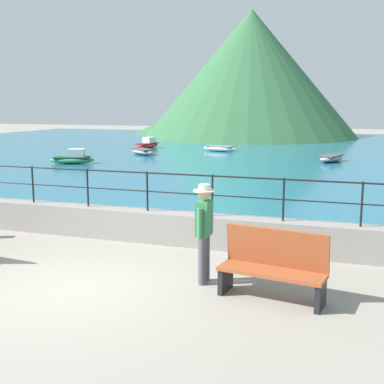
{
  "coord_description": "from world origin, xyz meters",
  "views": [
    {
      "loc": [
        4.51,
        -6.92,
        3.08
      ],
      "look_at": [
        0.9,
        3.7,
        1.1
      ],
      "focal_mm": 46.4,
      "sensor_mm": 36.0,
      "label": 1
    }
  ],
  "objects_px": {
    "bench_far": "(273,265)",
    "boat_5": "(220,148)",
    "person_walking": "(204,228)",
    "boat_4": "(331,158)",
    "boat_0": "(73,158)",
    "boat_2": "(147,144)",
    "boat_3": "(143,151)"
  },
  "relations": [
    {
      "from": "boat_0",
      "to": "boat_2",
      "type": "height_order",
      "value": "same"
    },
    {
      "from": "boat_0",
      "to": "boat_4",
      "type": "xyz_separation_m",
      "value": [
        12.64,
        5.25,
        -0.07
      ]
    },
    {
      "from": "bench_far",
      "to": "boat_4",
      "type": "xyz_separation_m",
      "value": [
        -0.23,
        19.86,
        -0.3
      ]
    },
    {
      "from": "person_walking",
      "to": "boat_4",
      "type": "distance_m",
      "value": 19.59
    },
    {
      "from": "boat_0",
      "to": "boat_4",
      "type": "height_order",
      "value": "boat_0"
    },
    {
      "from": "person_walking",
      "to": "boat_2",
      "type": "distance_m",
      "value": 26.7
    },
    {
      "from": "boat_4",
      "to": "boat_5",
      "type": "height_order",
      "value": "same"
    },
    {
      "from": "bench_far",
      "to": "person_walking",
      "type": "relative_size",
      "value": 1.01
    },
    {
      "from": "boat_0",
      "to": "boat_5",
      "type": "distance_m",
      "value": 10.57
    },
    {
      "from": "bench_far",
      "to": "boat_4",
      "type": "bearing_deg",
      "value": 90.65
    },
    {
      "from": "boat_2",
      "to": "boat_4",
      "type": "height_order",
      "value": "boat_2"
    },
    {
      "from": "bench_far",
      "to": "boat_2",
      "type": "relative_size",
      "value": 0.72
    },
    {
      "from": "bench_far",
      "to": "person_walking",
      "type": "height_order",
      "value": "person_walking"
    },
    {
      "from": "bench_far",
      "to": "boat_0",
      "type": "bearing_deg",
      "value": 131.37
    },
    {
      "from": "boat_0",
      "to": "boat_2",
      "type": "xyz_separation_m",
      "value": [
        -0.07,
        9.7,
        0.0
      ]
    },
    {
      "from": "bench_far",
      "to": "boat_5",
      "type": "xyz_separation_m",
      "value": [
        -7.52,
        23.73,
        -0.3
      ]
    },
    {
      "from": "boat_4",
      "to": "boat_2",
      "type": "bearing_deg",
      "value": 160.69
    },
    {
      "from": "boat_4",
      "to": "boat_5",
      "type": "distance_m",
      "value": 8.26
    },
    {
      "from": "boat_3",
      "to": "boat_4",
      "type": "height_order",
      "value": "same"
    },
    {
      "from": "boat_3",
      "to": "boat_0",
      "type": "bearing_deg",
      "value": -105.06
    },
    {
      "from": "boat_4",
      "to": "boat_5",
      "type": "bearing_deg",
      "value": 152.08
    },
    {
      "from": "bench_far",
      "to": "boat_5",
      "type": "height_order",
      "value": "bench_far"
    },
    {
      "from": "person_walking",
      "to": "boat_0",
      "type": "distance_m",
      "value": 18.43
    },
    {
      "from": "boat_2",
      "to": "boat_3",
      "type": "distance_m",
      "value": 4.51
    },
    {
      "from": "boat_3",
      "to": "person_walking",
      "type": "bearing_deg",
      "value": -62.85
    },
    {
      "from": "boat_0",
      "to": "boat_5",
      "type": "bearing_deg",
      "value": 59.63
    },
    {
      "from": "boat_3",
      "to": "boat_5",
      "type": "xyz_separation_m",
      "value": [
        3.87,
        3.65,
        0.0
      ]
    },
    {
      "from": "person_walking",
      "to": "boat_3",
      "type": "xyz_separation_m",
      "value": [
        -10.13,
        19.76,
        -0.72
      ]
    },
    {
      "from": "bench_far",
      "to": "boat_2",
      "type": "height_order",
      "value": "bench_far"
    },
    {
      "from": "bench_far",
      "to": "boat_0",
      "type": "xyz_separation_m",
      "value": [
        -12.86,
        14.61,
        -0.23
      ]
    },
    {
      "from": "boat_0",
      "to": "boat_2",
      "type": "bearing_deg",
      "value": 90.42
    },
    {
      "from": "bench_far",
      "to": "boat_3",
      "type": "distance_m",
      "value": 23.08
    }
  ]
}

